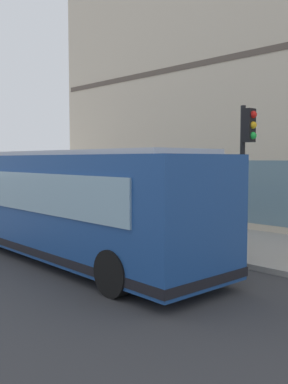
# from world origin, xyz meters

# --- Properties ---
(ground) EXTENTS (120.00, 120.00, 0.00)m
(ground) POSITION_xyz_m (0.00, 0.00, 0.00)
(ground) COLOR #38383A
(sidewalk_curb) EXTENTS (4.80, 40.00, 0.15)m
(sidewalk_curb) POSITION_xyz_m (5.00, 0.00, 0.07)
(sidewalk_curb) COLOR #9E9991
(sidewalk_curb) RESTS_ON ground
(building_corner) EXTENTS (7.37, 21.65, 12.41)m
(building_corner) POSITION_xyz_m (11.05, 0.00, 6.19)
(building_corner) COLOR beige
(building_corner) RESTS_ON ground
(city_bus_nearside) EXTENTS (2.78, 10.09, 3.07)m
(city_bus_nearside) POSITION_xyz_m (-0.13, -0.50, 1.55)
(city_bus_nearside) COLOR #1E478C
(city_bus_nearside) RESTS_ON ground
(traffic_light_near_corner) EXTENTS (0.32, 0.49, 4.16)m
(traffic_light_near_corner) POSITION_xyz_m (3.25, -4.00, 3.05)
(traffic_light_near_corner) COLOR black
(traffic_light_near_corner) RESTS_ON sidewalk_curb
(pedestrian_near_hydrant) EXTENTS (0.32, 0.32, 1.64)m
(pedestrian_near_hydrant) POSITION_xyz_m (6.41, 4.94, 1.09)
(pedestrian_near_hydrant) COLOR black
(pedestrian_near_hydrant) RESTS_ON sidewalk_curb
(pedestrian_walking_along_curb) EXTENTS (0.32, 0.32, 1.68)m
(pedestrian_walking_along_curb) POSITION_xyz_m (5.29, 6.37, 1.11)
(pedestrian_walking_along_curb) COLOR #3F8C4C
(pedestrian_walking_along_curb) RESTS_ON sidewalk_curb
(newspaper_vending_box) EXTENTS (0.44, 0.42, 0.90)m
(newspaper_vending_box) POSITION_xyz_m (4.25, -1.52, 0.60)
(newspaper_vending_box) COLOR #197233
(newspaper_vending_box) RESTS_ON sidewalk_curb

